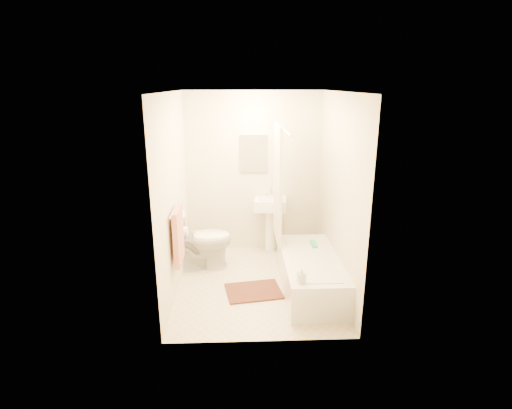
{
  "coord_description": "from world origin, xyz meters",
  "views": [
    {
      "loc": [
        -0.2,
        -4.64,
        2.49
      ],
      "look_at": [
        0.0,
        0.25,
        1.0
      ],
      "focal_mm": 28.0,
      "sensor_mm": 36.0,
      "label": 1
    }
  ],
  "objects_px": {
    "bathtub": "(310,274)",
    "sink": "(270,223)",
    "toilet": "(201,240)",
    "bath_mat": "(254,291)",
    "soap_bottle": "(302,276)"
  },
  "relations": [
    {
      "from": "sink",
      "to": "bathtub",
      "type": "xyz_separation_m",
      "value": [
        0.41,
        -1.23,
        -0.24
      ]
    },
    {
      "from": "bath_mat",
      "to": "soap_bottle",
      "type": "xyz_separation_m",
      "value": [
        0.49,
        -0.6,
        0.51
      ]
    },
    {
      "from": "soap_bottle",
      "to": "toilet",
      "type": "bearing_deg",
      "value": 131.73
    },
    {
      "from": "bathtub",
      "to": "bath_mat",
      "type": "distance_m",
      "value": 0.74
    },
    {
      "from": "bath_mat",
      "to": "soap_bottle",
      "type": "distance_m",
      "value": 0.93
    },
    {
      "from": "sink",
      "to": "toilet",
      "type": "bearing_deg",
      "value": -144.85
    },
    {
      "from": "sink",
      "to": "soap_bottle",
      "type": "distance_m",
      "value": 1.88
    },
    {
      "from": "toilet",
      "to": "bath_mat",
      "type": "distance_m",
      "value": 1.1
    },
    {
      "from": "toilet",
      "to": "soap_bottle",
      "type": "bearing_deg",
      "value": -144.02
    },
    {
      "from": "bathtub",
      "to": "sink",
      "type": "bearing_deg",
      "value": 108.51
    },
    {
      "from": "bathtub",
      "to": "soap_bottle",
      "type": "height_order",
      "value": "soap_bottle"
    },
    {
      "from": "bath_mat",
      "to": "soap_bottle",
      "type": "relative_size",
      "value": 3.96
    },
    {
      "from": "sink",
      "to": "soap_bottle",
      "type": "xyz_separation_m",
      "value": [
        0.2,
        -1.86,
        0.06
      ]
    },
    {
      "from": "sink",
      "to": "bathtub",
      "type": "bearing_deg",
      "value": -64.02
    },
    {
      "from": "toilet",
      "to": "bathtub",
      "type": "xyz_separation_m",
      "value": [
        1.41,
        -0.7,
        -0.19
      ]
    }
  ]
}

